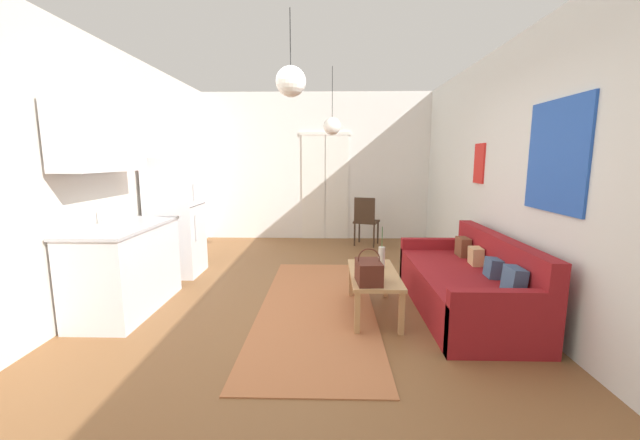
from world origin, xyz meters
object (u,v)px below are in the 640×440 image
object	(u,v)px
pendant_lamp_far	(332,126)
accent_chair	(366,219)
couch	(469,286)
coffee_table	(374,278)
pendant_lamp_near	(291,81)
refrigerator	(176,217)
bamboo_vase	(382,257)
handbag	(369,272)

from	to	relation	value
pendant_lamp_far	accent_chair	bearing A→B (deg)	64.65
couch	pendant_lamp_far	xyz separation A→B (m)	(-1.44, 1.68, 1.78)
couch	accent_chair	world-z (taller)	accent_chair
coffee_table	pendant_lamp_near	xyz separation A→B (m)	(-0.80, -0.29, 1.88)
coffee_table	accent_chair	size ratio (longest dim) A/B	1.16
accent_chair	pendant_lamp_near	world-z (taller)	pendant_lamp_near
coffee_table	refrigerator	xyz separation A→B (m)	(-2.56, 1.31, 0.43)
couch	coffee_table	xyz separation A→B (m)	(-1.01, -0.10, 0.11)
bamboo_vase	pendant_lamp_near	distance (m)	2.00
bamboo_vase	handbag	size ratio (longest dim) A/B	1.30
couch	handbag	size ratio (longest dim) A/B	6.08
couch	pendant_lamp_near	bearing A→B (deg)	-167.71
refrigerator	accent_chair	bearing A→B (deg)	33.15
refrigerator	pendant_lamp_near	world-z (taller)	pendant_lamp_near
refrigerator	accent_chair	xyz separation A→B (m)	(2.77, 1.81, -0.30)
coffee_table	refrigerator	distance (m)	2.90
handbag	accent_chair	size ratio (longest dim) A/B	0.38
handbag	coffee_table	bearing A→B (deg)	74.86
pendant_lamp_far	coffee_table	bearing A→B (deg)	-76.60
pendant_lamp_near	bamboo_vase	bearing A→B (deg)	28.98
handbag	pendant_lamp_near	size ratio (longest dim) A/B	0.46
pendant_lamp_near	pendant_lamp_far	size ratio (longest dim) A/B	0.79
couch	accent_chair	size ratio (longest dim) A/B	2.30
coffee_table	pendant_lamp_far	size ratio (longest dim) A/B	1.11
couch	pendant_lamp_near	distance (m)	2.72
refrigerator	pendant_lamp_near	distance (m)	2.79
bamboo_vase	pendant_lamp_near	bearing A→B (deg)	-151.02
pendant_lamp_near	coffee_table	bearing A→B (deg)	20.12
pendant_lamp_near	accent_chair	bearing A→B (deg)	73.49
handbag	refrigerator	world-z (taller)	refrigerator
handbag	refrigerator	distance (m)	2.97
bamboo_vase	handbag	distance (m)	0.57
pendant_lamp_near	handbag	bearing A→B (deg)	-2.49
bamboo_vase	coffee_table	bearing A→B (deg)	-116.80
bamboo_vase	pendant_lamp_far	size ratio (longest dim) A/B	0.47
coffee_table	handbag	xyz separation A→B (m)	(-0.09, -0.32, 0.17)
refrigerator	accent_chair	distance (m)	3.32
couch	handbag	distance (m)	1.21
couch	bamboo_vase	distance (m)	0.96
bamboo_vase	pendant_lamp_far	xyz separation A→B (m)	(-0.53, 1.57, 1.50)
couch	coffee_table	size ratio (longest dim) A/B	1.98
coffee_table	handbag	bearing A→B (deg)	-105.14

